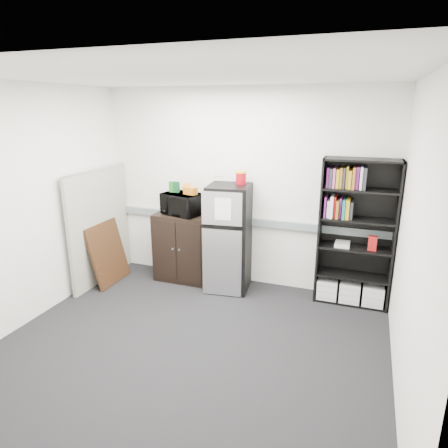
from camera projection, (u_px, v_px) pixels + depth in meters
name	position (u px, v px, depth m)	size (l,w,h in m)	color
floor	(193.00, 343.00, 4.28)	(4.00, 4.00, 0.00)	black
wall_back	(243.00, 189.00, 5.47)	(4.00, 0.02, 2.70)	white
wall_right	(414.00, 246.00, 3.24)	(0.02, 3.50, 2.70)	white
wall_left	(30.00, 206.00, 4.55)	(0.02, 3.50, 2.70)	white
ceiling	(186.00, 75.00, 3.51)	(4.00, 3.50, 0.02)	white
electrical_raceway	(242.00, 221.00, 5.57)	(3.92, 0.05, 0.10)	gray
wall_note	(219.00, 173.00, 5.52)	(0.14, 0.00, 0.10)	white
bookshelf	(356.00, 235.00, 4.93)	(0.90, 0.34, 1.85)	black
cubicle_partition	(100.00, 226.00, 5.64)	(0.06, 1.30, 1.62)	#9B9789
cabinet	(184.00, 247.00, 5.75)	(0.79, 0.52, 0.98)	black
microwave	(182.00, 204.00, 5.56)	(0.54, 0.36, 0.30)	black
snack_box_a	(172.00, 187.00, 5.58)	(0.07, 0.05, 0.15)	#1B5F1C
snack_box_b	(177.00, 187.00, 5.55)	(0.07, 0.05, 0.15)	#0D3D1B
snack_box_c	(187.00, 188.00, 5.51)	(0.07, 0.05, 0.14)	orange
snack_bag	(190.00, 191.00, 5.44)	(0.18, 0.10, 0.10)	#C36913
refrigerator	(229.00, 238.00, 5.38)	(0.61, 0.63, 1.45)	black
coffee_can	(241.00, 177.00, 5.23)	(0.14, 0.14, 0.19)	#A90711
framed_poster	(108.00, 253.00, 5.66)	(0.24, 0.69, 0.87)	black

